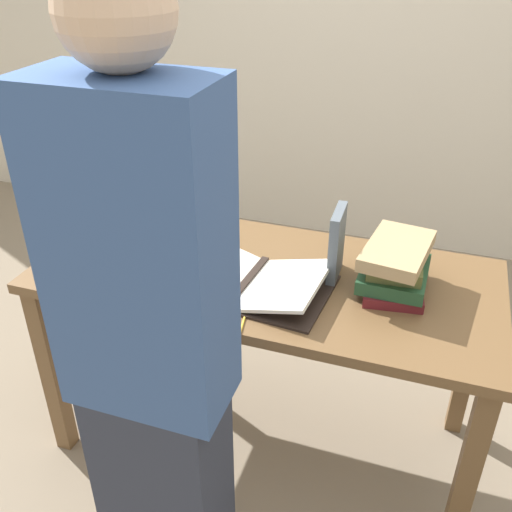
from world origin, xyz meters
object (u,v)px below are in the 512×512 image
object	(u,v)px
book_standing_upright	(337,244)
person_reader	(153,378)
pencil	(243,321)
open_book	(246,280)
coffee_mug	(204,249)
book_stack_tall	(395,267)
reading_lamp	(139,149)

from	to	relation	value
book_standing_upright	person_reader	world-z (taller)	person_reader
pencil	open_book	bearing A→B (deg)	107.10
open_book	book_standing_upright	world-z (taller)	book_standing_upright
book_standing_upright	coffee_mug	world-z (taller)	book_standing_upright
book_stack_tall	person_reader	xyz separation A→B (m)	(-0.46, -0.72, 0.03)
book_stack_tall	reading_lamp	world-z (taller)	reading_lamp
book_standing_upright	person_reader	size ratio (longest dim) A/B	0.14
pencil	coffee_mug	bearing A→B (deg)	130.32
open_book	coffee_mug	size ratio (longest dim) A/B	4.67
book_standing_upright	pencil	xyz separation A→B (m)	(-0.20, -0.34, -0.12)
book_standing_upright	pencil	size ratio (longest dim) A/B	1.69
pencil	book_stack_tall	bearing A→B (deg)	39.74
open_book	person_reader	world-z (taller)	person_reader
open_book	reading_lamp	bearing A→B (deg)	157.37
book_stack_tall	reading_lamp	bearing A→B (deg)	172.70
book_stack_tall	book_standing_upright	world-z (taller)	book_standing_upright
coffee_mug	book_standing_upright	bearing A→B (deg)	5.60
open_book	book_stack_tall	bearing A→B (deg)	21.21
book_standing_upright	person_reader	distance (m)	0.79
reading_lamp	person_reader	size ratio (longest dim) A/B	0.23
book_standing_upright	pencil	distance (m)	0.41
coffee_mug	person_reader	bearing A→B (deg)	-75.76
reading_lamp	coffee_mug	bearing A→B (deg)	-26.19
book_standing_upright	pencil	bearing A→B (deg)	-122.21
open_book	book_standing_upright	xyz separation A→B (m)	(0.26, 0.15, 0.10)
book_stack_tall	reading_lamp	xyz separation A→B (m)	(-0.94, 0.12, 0.24)
pencil	person_reader	bearing A→B (deg)	-100.36
open_book	person_reader	size ratio (longest dim) A/B	0.32
book_standing_upright	person_reader	bearing A→B (deg)	-112.05
book_stack_tall	pencil	world-z (taller)	book_stack_tall
book_stack_tall	book_standing_upright	bearing A→B (deg)	175.60
pencil	book_standing_upright	bearing A→B (deg)	59.73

